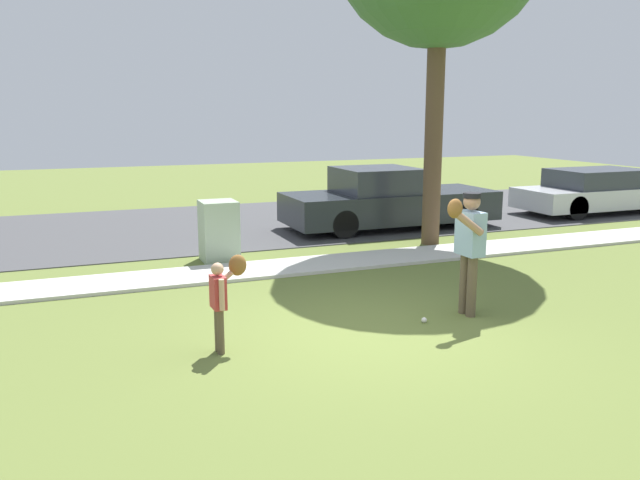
% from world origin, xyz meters
% --- Properties ---
extents(ground_plane, '(48.00, 48.00, 0.00)m').
position_xyz_m(ground_plane, '(0.00, 3.50, 0.00)').
color(ground_plane, olive).
extents(sidewalk_strip, '(36.00, 1.20, 0.06)m').
position_xyz_m(sidewalk_strip, '(0.00, 3.60, 0.03)').
color(sidewalk_strip, beige).
rests_on(sidewalk_strip, ground).
extents(road_surface, '(36.00, 6.80, 0.02)m').
position_xyz_m(road_surface, '(0.00, 8.60, 0.01)').
color(road_surface, '#424244').
rests_on(road_surface, ground).
extents(person_adult, '(0.69, 0.66, 1.74)m').
position_xyz_m(person_adult, '(1.59, 0.08, 1.08)').
color(person_adult, brown).
rests_on(person_adult, ground).
extents(person_child, '(0.48, 0.45, 1.14)m').
position_xyz_m(person_child, '(-1.88, -0.01, 0.73)').
color(person_child, brown).
rests_on(person_child, ground).
extents(baseball, '(0.07, 0.07, 0.07)m').
position_xyz_m(baseball, '(0.88, 0.01, 0.04)').
color(baseball, white).
rests_on(baseball, ground).
extents(utility_cabinet, '(0.67, 0.69, 1.16)m').
position_xyz_m(utility_cabinet, '(-0.87, 4.70, 0.58)').
color(utility_cabinet, '#9EB293').
rests_on(utility_cabinet, ground).
extents(parked_pickup_dark, '(5.20, 1.95, 1.48)m').
position_xyz_m(parked_pickup_dark, '(3.76, 6.64, 0.67)').
color(parked_pickup_dark, '#23282D').
rests_on(parked_pickup_dark, road_surface).
extents(parked_sedan_silver, '(4.60, 1.80, 1.23)m').
position_xyz_m(parked_sedan_silver, '(10.32, 6.58, 0.62)').
color(parked_sedan_silver, silver).
rests_on(parked_sedan_silver, road_surface).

